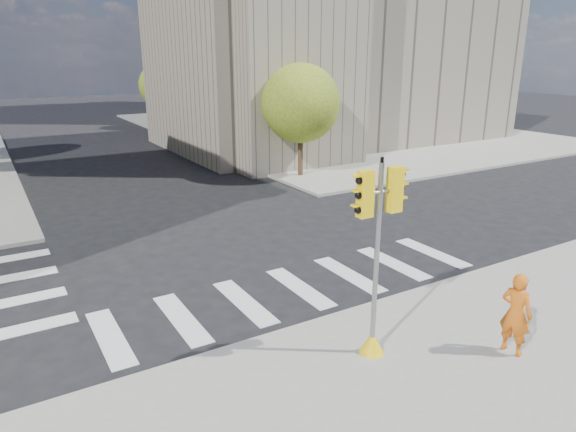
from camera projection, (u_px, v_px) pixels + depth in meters
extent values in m
plane|color=black|center=(269.00, 264.00, 16.69)|extent=(160.00, 160.00, 0.00)
cube|color=gray|center=(322.00, 128.00, 47.76)|extent=(28.00, 40.00, 0.15)
cube|color=gray|center=(336.00, 49.00, 39.30)|extent=(26.00, 14.00, 14.00)
cube|color=gray|center=(278.00, 47.00, 31.29)|extent=(8.00, 8.00, 14.00)
cylinder|color=#382616|center=(300.00, 156.00, 28.20)|extent=(0.28, 0.28, 2.38)
sphere|color=#3D7320|center=(301.00, 103.00, 27.34)|extent=(4.20, 4.20, 4.20)
cylinder|color=#382616|center=(214.00, 129.00, 37.99)|extent=(0.28, 0.28, 2.52)
sphere|color=#3D7320|center=(212.00, 86.00, 37.07)|extent=(4.60, 4.60, 4.60)
cylinder|color=#382616|center=(163.00, 116.00, 47.85)|extent=(0.28, 0.28, 2.27)
sphere|color=#3D7320|center=(161.00, 85.00, 47.03)|extent=(4.00, 4.00, 4.00)
cylinder|color=black|center=(272.00, 96.00, 30.83)|extent=(0.12, 0.12, 8.00)
cube|color=black|center=(272.00, 25.00, 29.63)|extent=(0.35, 0.18, 0.22)
cylinder|color=black|center=(189.00, 85.00, 42.28)|extent=(0.12, 0.12, 8.00)
cube|color=black|center=(186.00, 34.00, 41.09)|extent=(0.35, 0.18, 0.22)
cone|color=yellow|center=(372.00, 342.00, 11.39)|extent=(0.56, 0.56, 0.50)
cylinder|color=gray|center=(376.00, 263.00, 10.82)|extent=(0.11, 0.11, 4.31)
cylinder|color=black|center=(382.00, 160.00, 10.17)|extent=(0.07, 0.07, 0.12)
cylinder|color=gray|center=(380.00, 192.00, 10.36)|extent=(0.90, 0.08, 0.06)
cube|color=yellow|center=(365.00, 194.00, 10.18)|extent=(0.30, 0.23, 0.95)
cube|color=yellow|center=(395.00, 189.00, 10.54)|extent=(0.30, 0.23, 0.95)
imported|color=orange|center=(516.00, 314.00, 11.21)|extent=(0.57, 0.76, 1.90)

